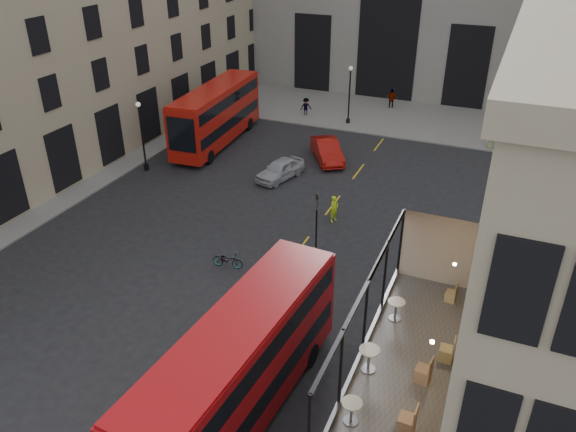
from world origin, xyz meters
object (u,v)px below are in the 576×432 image
at_px(car_b, 327,151).
at_px(cafe_table_near, 352,409).
at_px(street_lamp_a, 143,140).
at_px(bicycle, 228,260).
at_px(cafe_table_mid, 369,356).
at_px(cafe_table_far, 396,307).
at_px(cafe_chair_a, 407,423).
at_px(cafe_chair_c, 447,353).
at_px(bus_far, 216,112).
at_px(car_c, 219,116).
at_px(street_lamp_b, 349,99).
at_px(cyclist, 334,209).
at_px(cafe_chair_d, 451,296).
at_px(car_a, 280,169).
at_px(pedestrian_c, 392,99).
at_px(traffic_light_near, 317,216).
at_px(pedestrian_b, 306,107).
at_px(bus_near, 240,365).
at_px(traffic_light_far, 230,105).
at_px(pedestrian_a, 234,107).
at_px(cafe_chair_b, 423,374).
at_px(pedestrian_d, 491,139).

distance_m(car_b, cafe_table_near, 30.22).
relative_size(street_lamp_a, bicycle, 3.03).
bearing_deg(cafe_table_mid, cafe_table_far, 86.05).
height_order(cafe_chair_a, cafe_chair_c, cafe_chair_a).
distance_m(bus_far, car_c, 5.28).
xyz_separation_m(cafe_table_far, cafe_chair_a, (1.45, -4.73, -0.22)).
distance_m(street_lamp_b, cyclist, 18.72).
bearing_deg(cafe_chair_d, car_a, 130.62).
bearing_deg(cyclist, car_b, 43.26).
bearing_deg(bicycle, pedestrian_c, -9.70).
distance_m(pedestrian_c, cafe_table_mid, 41.83).
xyz_separation_m(traffic_light_near, cafe_table_mid, (6.38, -12.69, 2.72)).
distance_m(street_lamp_a, cafe_table_near, 30.82).
bearing_deg(car_b, cyclist, -100.51).
distance_m(bus_far, cafe_table_far, 30.75).
bearing_deg(street_lamp_b, cafe_table_far, -70.03).
height_order(traffic_light_near, street_lamp_a, street_lamp_a).
xyz_separation_m(bicycle, pedestrian_b, (-5.44, 25.89, 0.43)).
distance_m(cafe_table_far, cafe_chair_d, 2.50).
xyz_separation_m(cafe_table_near, cafe_table_mid, (-0.11, 2.20, 0.05)).
height_order(car_a, cafe_chair_c, cafe_chair_c).
relative_size(bus_near, car_c, 2.30).
bearing_deg(cafe_table_near, traffic_light_far, 123.56).
distance_m(street_lamp_b, cafe_table_far, 34.01).
relative_size(traffic_light_near, pedestrian_a, 2.21).
height_order(street_lamp_a, cyclist, street_lamp_a).
height_order(street_lamp_a, cafe_chair_b, cafe_chair_b).
xyz_separation_m(car_a, bicycle, (2.00, -11.86, -0.26)).
distance_m(car_b, pedestrian_a, 13.82).
distance_m(bus_far, pedestrian_d, 22.83).
height_order(bus_far, cyclist, bus_far).
xyz_separation_m(car_c, pedestrian_d, (23.73, 3.24, 0.14)).
bearing_deg(pedestrian_d, cafe_chair_b, 171.93).
relative_size(pedestrian_a, pedestrian_b, 0.97).
height_order(car_a, cafe_table_mid, cafe_table_mid).
relative_size(car_a, cafe_chair_c, 4.74).
distance_m(bus_near, pedestrian_c, 40.51).
relative_size(car_c, pedestrian_c, 2.61).
bearing_deg(street_lamp_a, pedestrian_a, 89.50).
height_order(traffic_light_far, car_a, traffic_light_far).
relative_size(traffic_light_far, bus_far, 0.31).
relative_size(pedestrian_d, cafe_chair_b, 1.90).
height_order(bicycle, cafe_table_near, cafe_table_near).
xyz_separation_m(car_c, cafe_chair_c, (24.59, -28.73, 4.13)).
bearing_deg(cafe_chair_c, car_a, 126.30).
relative_size(street_lamp_a, pedestrian_d, 3.00).
height_order(bus_near, cafe_chair_d, cafe_chair_d).
relative_size(traffic_light_near, pedestrian_c, 1.93).
height_order(car_c, cafe_chair_a, cafe_chair_a).
distance_m(pedestrian_b, cafe_table_mid, 38.89).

